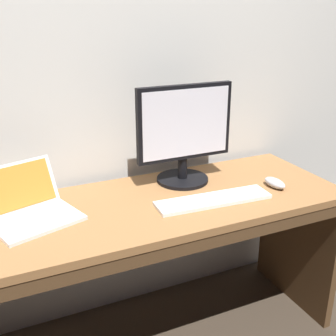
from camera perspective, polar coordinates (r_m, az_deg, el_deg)
The scene contains 5 objects.
desk at distance 1.84m, azimuth -2.64°, elevation -9.95°, with size 1.72×0.61×0.73m.
laptop_white at distance 1.70m, azimuth -17.84°, elevation -5.55°, with size 0.38×0.37×0.19m.
external_monitor at distance 1.89m, azimuth 2.22°, elevation 4.73°, with size 0.45×0.24×0.45m.
wired_keyboard at distance 1.78m, azimuth 6.13°, elevation -4.27°, with size 0.50×0.15×0.02m.
computer_mouse at distance 1.96m, azimuth 14.20°, elevation -1.96°, with size 0.06×0.12×0.04m, color #B7B7BC.
Camera 1 is at (-0.58, -1.48, 1.50)m, focal length 45.21 mm.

